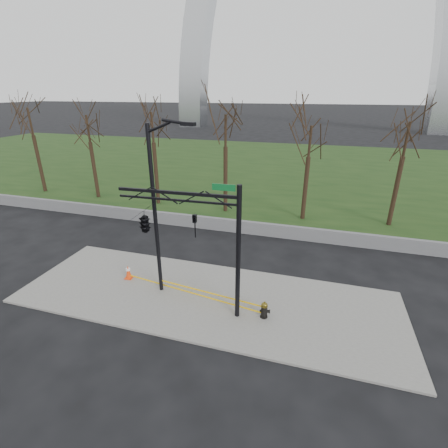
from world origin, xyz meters
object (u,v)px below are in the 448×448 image
(street_light, at_px, (158,202))
(traffic_cone, at_px, (128,272))
(traffic_signal_mast, at_px, (162,223))
(fire_hydrant, at_px, (264,310))

(street_light, bearing_deg, traffic_cone, -179.65)
(traffic_cone, xyz_separation_m, traffic_signal_mast, (2.96, -1.48, 3.68))
(traffic_signal_mast, bearing_deg, street_light, 120.43)
(fire_hydrant, height_order, traffic_cone, fire_hydrant)
(street_light, bearing_deg, traffic_signal_mast, -44.38)
(traffic_cone, bearing_deg, street_light, -12.37)
(street_light, bearing_deg, fire_hydrant, 5.75)
(street_light, height_order, traffic_signal_mast, street_light)
(fire_hydrant, height_order, traffic_signal_mast, traffic_signal_mast)
(traffic_cone, distance_m, traffic_signal_mast, 4.94)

